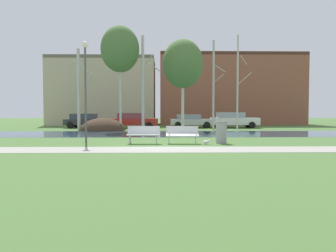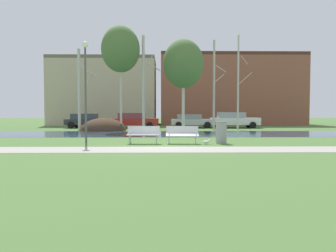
# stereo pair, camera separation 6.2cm
# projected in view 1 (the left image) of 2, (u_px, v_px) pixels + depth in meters

# --- Properties ---
(ground_plane) EXTENTS (120.00, 120.00, 0.00)m
(ground_plane) POSITION_uv_depth(u_px,v_px,m) (162.00, 132.00, 24.99)
(ground_plane) COLOR #476B33
(paved_path_strip) EXTENTS (60.00, 2.10, 0.01)m
(paved_path_strip) POSITION_uv_depth(u_px,v_px,m) (163.00, 150.00, 13.06)
(paved_path_strip) COLOR #9E998E
(paved_path_strip) RESTS_ON ground
(river_band) EXTENTS (80.00, 6.51, 0.01)m
(river_band) POSITION_uv_depth(u_px,v_px,m) (162.00, 134.00, 22.68)
(river_band) COLOR #2D475B
(river_band) RESTS_ON ground
(soil_mound) EXTENTS (3.82, 3.49, 2.16)m
(soil_mound) POSITION_uv_depth(u_px,v_px,m) (103.00, 130.00, 26.87)
(soil_mound) COLOR #423021
(soil_mound) RESTS_ON ground
(bench_left) EXTENTS (1.62, 0.63, 0.87)m
(bench_left) POSITION_uv_depth(u_px,v_px,m) (143.00, 134.00, 15.49)
(bench_left) COLOR silver
(bench_left) RESTS_ON ground
(bench_right) EXTENTS (1.62, 0.63, 0.87)m
(bench_right) POSITION_uv_depth(u_px,v_px,m) (182.00, 134.00, 15.53)
(bench_right) COLOR silver
(bench_right) RESTS_ON ground
(trash_bin) EXTENTS (0.56, 0.56, 1.08)m
(trash_bin) POSITION_uv_depth(u_px,v_px,m) (221.00, 132.00, 15.68)
(trash_bin) COLOR gray
(trash_bin) RESTS_ON ground
(seagull) EXTENTS (0.40, 0.15, 0.25)m
(seagull) POSITION_uv_depth(u_px,v_px,m) (207.00, 142.00, 15.18)
(seagull) COLOR white
(seagull) RESTS_ON ground
(streetlamp) EXTENTS (0.32, 0.32, 5.15)m
(streetlamp) POSITION_uv_depth(u_px,v_px,m) (85.00, 75.00, 15.95)
(streetlamp) COLOR #4C4C51
(streetlamp) RESTS_ON ground
(birch_far_left) EXTENTS (1.60, 2.65, 6.90)m
(birch_far_left) POSITION_uv_depth(u_px,v_px,m) (79.00, 89.00, 26.56)
(birch_far_left) COLOR beige
(birch_far_left) RESTS_ON ground
(birch_left) EXTENTS (3.22, 3.22, 8.78)m
(birch_left) POSITION_uv_depth(u_px,v_px,m) (120.00, 49.00, 26.31)
(birch_left) COLOR beige
(birch_left) RESTS_ON ground
(birch_center_left) EXTENTS (1.56, 2.32, 7.98)m
(birch_center_left) POSITION_uv_depth(u_px,v_px,m) (143.00, 82.00, 26.42)
(birch_center_left) COLOR beige
(birch_center_left) RESTS_ON ground
(birch_center) EXTENTS (3.49, 3.49, 7.82)m
(birch_center) POSITION_uv_depth(u_px,v_px,m) (183.00, 64.00, 27.05)
(birch_center) COLOR beige
(birch_center) RESTS_ON ground
(birch_center_right) EXTENTS (1.14, 1.91, 7.74)m
(birch_center_right) POSITION_uv_depth(u_px,v_px,m) (214.00, 85.00, 27.08)
(birch_center_right) COLOR #BCB7A8
(birch_center_right) RESTS_ON ground
(birch_right) EXTENTS (1.28, 1.99, 8.27)m
(birch_right) POSITION_uv_depth(u_px,v_px,m) (238.00, 82.00, 27.44)
(birch_right) COLOR beige
(birch_right) RESTS_ON ground
(parked_van_nearest_dark) EXTENTS (4.28, 2.19, 1.41)m
(parked_van_nearest_dark) POSITION_uv_depth(u_px,v_px,m) (86.00, 120.00, 31.03)
(parked_van_nearest_dark) COLOR #282B30
(parked_van_nearest_dark) RESTS_ON ground
(parked_sedan_second_red) EXTENTS (4.48, 2.19, 1.48)m
(parked_sedan_second_red) POSITION_uv_depth(u_px,v_px,m) (134.00, 120.00, 30.61)
(parked_sedan_second_red) COLOR maroon
(parked_sedan_second_red) RESTS_ON ground
(parked_hatch_third_silver) EXTENTS (4.31, 2.23, 1.34)m
(parked_hatch_third_silver) POSITION_uv_depth(u_px,v_px,m) (191.00, 121.00, 31.28)
(parked_hatch_third_silver) COLOR #B2B5BC
(parked_hatch_third_silver) RESTS_ON ground
(parked_wagon_fourth_white) EXTENTS (4.79, 2.25, 1.56)m
(parked_wagon_fourth_white) POSITION_uv_depth(u_px,v_px,m) (233.00, 120.00, 31.20)
(parked_wagon_fourth_white) COLOR silver
(parked_wagon_fourth_white) RESTS_ON ground
(building_beige_block) EXTENTS (12.78, 8.24, 8.24)m
(building_beige_block) POSITION_uv_depth(u_px,v_px,m) (105.00, 92.00, 40.54)
(building_beige_block) COLOR #BCAD8E
(building_beige_block) RESTS_ON ground
(building_brick_low) EXTENTS (17.72, 8.05, 8.76)m
(building_brick_low) POSITION_uv_depth(u_px,v_px,m) (228.00, 91.00, 41.26)
(building_brick_low) COLOR brown
(building_brick_low) RESTS_ON ground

